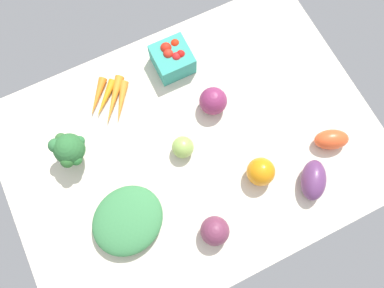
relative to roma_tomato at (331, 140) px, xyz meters
The scene contains 11 objects.
tablecloth 38.93cm from the roma_tomato, 24.50° to the right, with size 104.00×76.00×2.00cm, color beige.
roma_tomato is the anchor object (origin of this frame).
bell_pepper_orange 22.45cm from the roma_tomato, ahead, with size 7.62×7.62×8.20cm, color orange.
heirloom_tomato_green 41.32cm from the roma_tomato, 22.89° to the right, with size 6.11×6.11×6.11cm, color #91B352.
broccoli_head 71.42cm from the roma_tomato, 22.75° to the right, with size 9.23×9.64×11.56cm.
berry_basket 50.90cm from the roma_tomato, 55.04° to the right, with size 10.67×10.67×8.27cm.
red_onion_center 41.20cm from the roma_tomato, 10.99° to the left, with size 7.60×7.60×7.60cm, color #6E304A.
red_onion_near_basket 34.57cm from the roma_tomato, 44.74° to the right, with size 7.96×7.96×7.96cm, color #812956.
leafy_greens_clump 59.73cm from the roma_tomato, ahead, with size 19.26×17.35×5.90cm, color #3A7F47.
eggplant 13.09cm from the roma_tomato, 35.60° to the left, with size 11.11×6.62×6.62cm, color #5F3263.
carrot_bunch 63.94cm from the roma_tomato, 37.47° to the right, with size 14.86×16.04×2.79cm.
Camera 1 is at (12.95, 26.47, 103.34)cm, focal length 34.80 mm.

